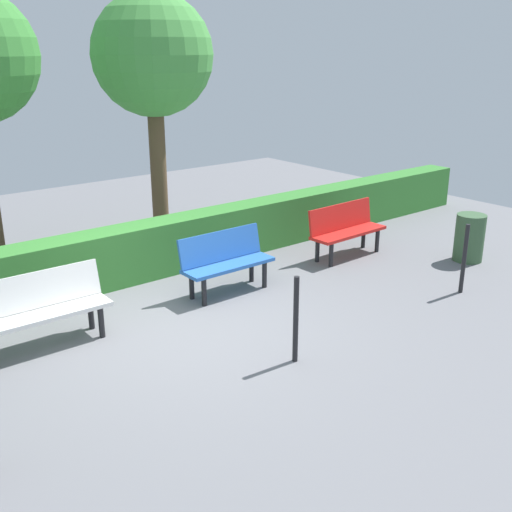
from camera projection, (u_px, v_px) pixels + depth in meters
ground_plane at (183, 326)px, 7.58m from camera, size 17.46×17.46×0.00m
bench_red at (345, 228)px, 10.01m from camera, size 1.45×0.49×0.86m
bench_blue at (226, 260)px, 8.52m from camera, size 1.35×0.46×0.86m
bench_white at (39, 307)px, 6.94m from camera, size 1.58×0.48×0.86m
hedge_row at (180, 243)px, 9.48m from camera, size 13.46×0.51×0.82m
tree_near at (153, 58)px, 9.82m from camera, size 1.98×1.98×4.17m
railing_post_near at (464, 259)px, 8.48m from camera, size 0.06×0.06×1.00m
railing_post_mid at (296, 320)px, 6.59m from camera, size 0.06×0.06×1.00m
trash_bin at (469, 238)px, 9.81m from camera, size 0.47×0.47×0.77m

